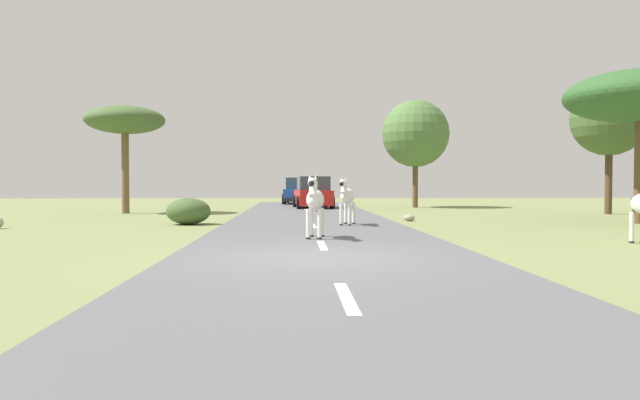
% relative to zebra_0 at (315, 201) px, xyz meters
% --- Properties ---
extents(ground_plane, '(90.00, 90.00, 0.00)m').
position_rel_zebra_0_xyz_m(ground_plane, '(-0.16, -3.71, -0.99)').
color(ground_plane, olive).
extents(road, '(6.00, 64.00, 0.05)m').
position_rel_zebra_0_xyz_m(road, '(0.10, -3.71, -0.97)').
color(road, '#56595B').
rests_on(road, ground_plane).
extents(lane_markings, '(0.16, 56.00, 0.01)m').
position_rel_zebra_0_xyz_m(lane_markings, '(0.10, -4.71, -0.94)').
color(lane_markings, silver).
rests_on(lane_markings, road).
extents(zebra_0, '(0.58, 1.67, 1.58)m').
position_rel_zebra_0_xyz_m(zebra_0, '(0.00, 0.00, 0.00)').
color(zebra_0, silver).
rests_on(zebra_0, road).
extents(zebra_2, '(0.75, 1.61, 1.56)m').
position_rel_zebra_0_xyz_m(zebra_2, '(1.23, 4.69, -0.01)').
color(zebra_2, silver).
rests_on(zebra_2, road).
extents(car_0, '(2.26, 4.46, 1.74)m').
position_rel_zebra_0_xyz_m(car_0, '(0.56, 18.28, -0.14)').
color(car_0, red).
rests_on(car_0, road).
extents(car_1, '(2.26, 4.46, 1.74)m').
position_rel_zebra_0_xyz_m(car_1, '(-0.14, 25.17, -0.14)').
color(car_1, '#1E479E').
rests_on(car_1, road).
extents(tree_0, '(3.70, 3.70, 5.04)m').
position_rel_zebra_0_xyz_m(tree_0, '(-8.43, 13.58, 3.34)').
color(tree_0, brown).
rests_on(tree_0, ground_plane).
extents(tree_1, '(3.45, 3.45, 6.14)m').
position_rel_zebra_0_xyz_m(tree_1, '(13.93, 11.88, 3.40)').
color(tree_1, '#4C3823').
rests_on(tree_1, ground_plane).
extents(tree_2, '(3.91, 3.91, 6.27)m').
position_rel_zebra_0_xyz_m(tree_2, '(6.59, 19.71, 3.31)').
color(tree_2, brown).
rests_on(tree_2, ground_plane).
extents(tree_3, '(5.16, 5.16, 5.38)m').
position_rel_zebra_0_xyz_m(tree_3, '(11.66, 5.66, 3.46)').
color(tree_3, brown).
rests_on(tree_3, ground_plane).
extents(bush_1, '(1.52, 1.37, 0.91)m').
position_rel_zebra_0_xyz_m(bush_1, '(-4.15, 5.85, -0.54)').
color(bush_1, '#425B2D').
rests_on(bush_1, ground_plane).
extents(rock_0, '(0.42, 0.37, 0.25)m').
position_rel_zebra_0_xyz_m(rock_0, '(3.81, 7.31, -0.87)').
color(rock_0, gray).
rests_on(rock_0, ground_plane).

